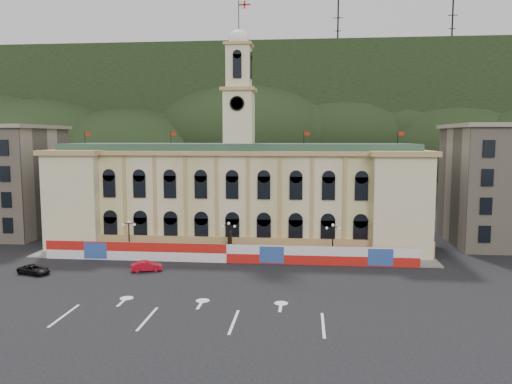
# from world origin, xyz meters

# --- Properties ---
(ground) EXTENTS (260.00, 260.00, 0.00)m
(ground) POSITION_xyz_m (0.00, 0.00, 0.00)
(ground) COLOR black
(ground) RESTS_ON ground
(lane_markings) EXTENTS (26.00, 10.00, 0.02)m
(lane_markings) POSITION_xyz_m (0.00, -5.00, 0.00)
(lane_markings) COLOR white
(lane_markings) RESTS_ON ground
(hill_ridge) EXTENTS (230.00, 80.00, 64.00)m
(hill_ridge) POSITION_xyz_m (0.03, 121.99, 19.48)
(hill_ridge) COLOR black
(hill_ridge) RESTS_ON ground
(city_hall) EXTENTS (56.20, 17.60, 37.10)m
(city_hall) POSITION_xyz_m (0.00, 27.63, 7.85)
(city_hall) COLOR beige
(city_hall) RESTS_ON ground
(hoarding_fence) EXTENTS (50.00, 0.44, 2.50)m
(hoarding_fence) POSITION_xyz_m (0.06, 15.07, 1.25)
(hoarding_fence) COLOR red
(hoarding_fence) RESTS_ON ground
(pavement) EXTENTS (56.00, 5.50, 0.16)m
(pavement) POSITION_xyz_m (0.00, 17.75, 0.08)
(pavement) COLOR slate
(pavement) RESTS_ON ground
(statue) EXTENTS (1.40, 1.40, 3.72)m
(statue) POSITION_xyz_m (0.00, 18.00, 1.19)
(statue) COLOR #595651
(statue) RESTS_ON ground
(lamp_left) EXTENTS (1.96, 0.44, 5.15)m
(lamp_left) POSITION_xyz_m (-14.00, 17.00, 3.07)
(lamp_left) COLOR black
(lamp_left) RESTS_ON ground
(lamp_center) EXTENTS (1.96, 0.44, 5.15)m
(lamp_center) POSITION_xyz_m (0.00, 17.00, 3.07)
(lamp_center) COLOR black
(lamp_center) RESTS_ON ground
(lamp_right) EXTENTS (1.96, 0.44, 5.15)m
(lamp_right) POSITION_xyz_m (14.00, 17.00, 3.07)
(lamp_right) COLOR black
(lamp_right) RESTS_ON ground
(red_sedan) EXTENTS (3.61, 4.61, 1.26)m
(red_sedan) POSITION_xyz_m (-9.24, 9.90, 0.63)
(red_sedan) COLOR #AF0C1A
(red_sedan) RESTS_ON ground
(black_suv) EXTENTS (4.14, 5.15, 1.14)m
(black_suv) POSITION_xyz_m (-22.40, 7.14, 0.57)
(black_suv) COLOR black
(black_suv) RESTS_ON ground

